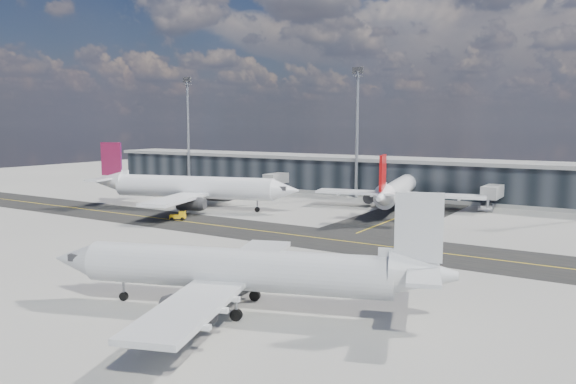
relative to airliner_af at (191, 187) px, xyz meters
name	(u,v)px	position (x,y,z in m)	size (l,w,h in m)	color
ground	(221,232)	(19.85, -15.39, -4.23)	(300.00, 300.00, 0.00)	gray
taxiway_lanes	(281,224)	(23.76, -4.65, -4.22)	(180.00, 63.00, 0.03)	black
terminal_concourse	(369,177)	(19.89, 39.55, -0.14)	(152.00, 19.80, 8.80)	black
floodlight_masts	(357,128)	(19.85, 32.61, 11.37)	(102.50, 0.70, 28.90)	gray
airliner_af	(191,187)	(0.00, 0.00, 0.00)	(42.64, 36.71, 12.82)	white
airliner_redtail	(397,190)	(34.20, 20.69, -0.46)	(32.95, 38.39, 11.44)	white
airliner_near	(242,270)	(44.40, -42.83, -0.60)	(36.17, 31.23, 11.00)	#BBBDBF
baggage_tug	(179,216)	(6.99, -10.96, -3.40)	(2.92, 2.43, 1.66)	#ECB20C
service_van	(486,206)	(49.13, 28.61, -3.43)	(2.66, 5.76, 1.60)	white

